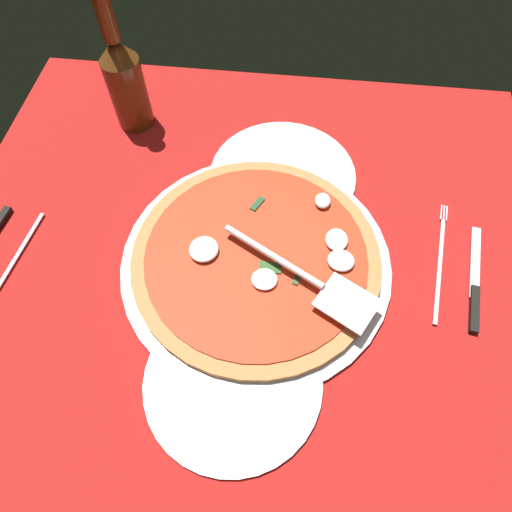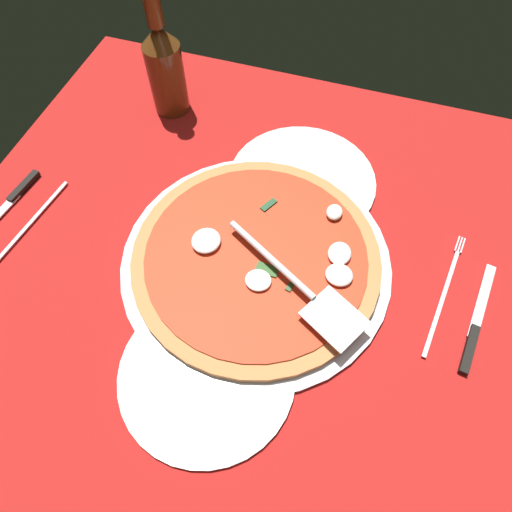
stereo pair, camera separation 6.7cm
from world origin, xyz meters
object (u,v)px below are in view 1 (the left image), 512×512
Objects in this scene: pizza at (257,257)px; place_setting_near at (457,275)px; dinner_plate_left at (233,380)px; beer_bottle at (125,80)px; pizza_server at (306,277)px; dinner_plate_right at (283,175)px.

pizza is 30.71cm from place_setting_near.
dinner_plate_left is 0.96× the size of beer_bottle.
pizza_server is (-3.97, -7.48, 2.40)cm from pizza.
pizza_server is at bearing 111.71° from place_setting_near.
place_setting_near is at bearing 41.82° from pizza_server.
dinner_plate_right is 22.76cm from pizza_server.
pizza is (18.70, -1.07, 1.37)cm from dinner_plate_left.
place_setting_near is at bearing -115.51° from beer_bottle.
pizza is 1.53× the size of beer_bottle.
beer_bottle is (32.35, 33.92, 5.20)cm from pizza_server.
beer_bottle reaches higher than dinner_plate_left.
place_setting_near is at bearing -57.97° from dinner_plate_left.
pizza_server is 47.16cm from beer_bottle.
dinner_plate_right is 18.15cm from pizza.
pizza is 39.53cm from beer_bottle.
dinner_plate_left is at bearing -151.68° from beer_bottle.
pizza is 1.62× the size of place_setting_near.
pizza is 8.80cm from pizza_server.
pizza reaches higher than dinner_plate_right.
pizza is at bearing -178.54° from pizza_server.
beer_bottle is (47.09, 25.37, 8.98)cm from dinner_plate_left.
beer_bottle is at bearing 73.77° from place_setting_near.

